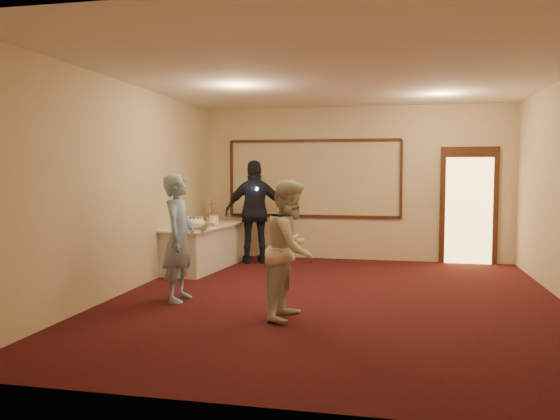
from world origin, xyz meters
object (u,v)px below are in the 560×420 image
Objects in this scene: buffet_table at (203,247)px; plate_stack_a at (199,221)px; pavlova_tray at (195,225)px; guest at (255,212)px; tart at (208,226)px; man at (179,238)px; cupcake_stand at (211,212)px; woman at (291,249)px; plate_stack_b at (214,220)px.

plate_stack_a reaches higher than buffet_table.
pavlova_tray is 0.30× the size of guest.
man is at bearing -80.80° from tart.
guest is (0.94, -0.19, 0.04)m from cupcake_stand.
plate_stack_a is at bearing 43.76° from woman.
cupcake_stand is at bearing 100.04° from pavlova_tray.
pavlova_tray is 0.53m from tart.
guest reaches higher than pavlova_tray.
plate_stack_b reaches higher than buffet_table.
man is at bearing 65.67° from guest.
buffet_table is 0.51m from tart.
cupcake_stand is 0.27× the size of man.
buffet_table is 12.65× the size of plate_stack_a.
guest is (0.89, 0.66, 0.13)m from plate_stack_a.
woman is at bearing -59.31° from cupcake_stand.
cupcake_stand is at bearing 9.56° from man.
man reaches higher than pavlova_tray.
guest is at bearing 32.32° from plate_stack_b.
woman is (1.62, -0.53, -0.03)m from man.
buffet_table is at bearing 23.76° from guest.
tart is (0.09, -0.57, -0.05)m from plate_stack_b.
cupcake_stand is 2.60× the size of plate_stack_a.
plate_stack_b is (0.10, 0.32, 0.46)m from buffet_table.
buffet_table is at bearing 100.35° from pavlova_tray.
cupcake_stand is (-0.16, 0.94, 0.55)m from buffet_table.
plate_stack_a is 0.11× the size of woman.
guest is at bearing 67.19° from pavlova_tray.
pavlova_tray reaches higher than buffet_table.
pavlova_tray reaches higher than plate_stack_a.
buffet_table is at bearing -37.49° from plate_stack_a.
cupcake_stand reaches higher than tart.
plate_stack_a reaches higher than tart.
cupcake_stand is at bearing 93.55° from plate_stack_a.
guest reaches higher than plate_stack_a.
plate_stack_b is (0.21, 0.23, 0.00)m from plate_stack_a.
man is (0.35, -2.19, 0.05)m from tart.
cupcake_stand is 0.96m from guest.
pavlova_tray is at bearing -87.77° from plate_stack_b.
plate_stack_a is 0.10× the size of man.
man is at bearing -76.51° from pavlova_tray.
guest reaches higher than woman.
pavlova_tray reaches higher than tart.
man is (0.54, -2.44, 0.46)m from buffet_table.
plate_stack_b is (-0.04, 1.09, -0.01)m from pavlova_tray.
pavlova_tray reaches higher than plate_stack_b.
cupcake_stand reaches higher than plate_stack_a.
plate_stack_b is at bearing 98.79° from tart.
man is (0.40, -1.66, -0.01)m from pavlova_tray.
pavlova_tray is 2.98m from woman.
cupcake_stand is 0.28× the size of woman.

